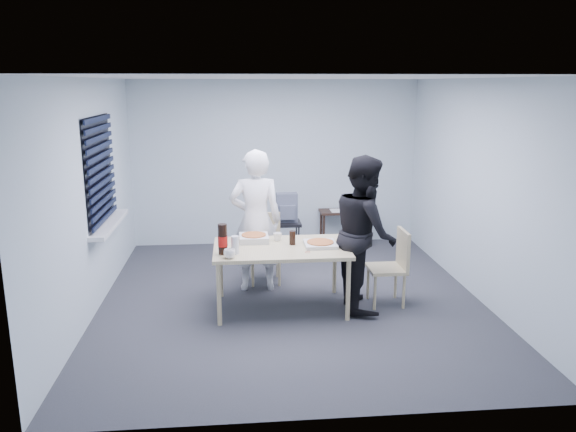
{
  "coord_description": "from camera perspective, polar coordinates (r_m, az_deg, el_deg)",
  "views": [
    {
      "loc": [
        -0.64,
        -6.33,
        2.54
      ],
      "look_at": [
        -0.03,
        0.1,
        1.01
      ],
      "focal_mm": 35.0,
      "sensor_mm": 36.0,
      "label": 1
    }
  ],
  "objects": [
    {
      "name": "mug_a",
      "position": [
        5.96,
        -5.97,
        -3.84
      ],
      "size": [
        0.17,
        0.17,
        0.1
      ],
      "primitive_type": "imported",
      "rotation": [
        0.0,
        0.0,
        0.52
      ],
      "color": "white",
      "rests_on": "dining_table"
    },
    {
      "name": "room",
      "position": [
        6.99,
        -18.28,
        3.63
      ],
      "size": [
        5.0,
        5.0,
        5.0
      ],
      "color": "#2F2F34",
      "rests_on": "ground"
    },
    {
      "name": "side_table",
      "position": [
        9.02,
        5.9,
        0.07
      ],
      "size": [
        0.84,
        0.37,
        0.56
      ],
      "color": "#36251B",
      "rests_on": "ground"
    },
    {
      "name": "person_white",
      "position": [
        6.94,
        -3.3,
        -0.47
      ],
      "size": [
        0.65,
        0.42,
        1.77
      ],
      "primitive_type": "imported",
      "rotation": [
        0.0,
        0.0,
        3.14
      ],
      "color": "white",
      "rests_on": "ground"
    },
    {
      "name": "chair_right",
      "position": [
        6.67,
        10.7,
        -4.6
      ],
      "size": [
        0.42,
        0.42,
        0.89
      ],
      "color": "#C9BE8B",
      "rests_on": "ground"
    },
    {
      "name": "plastic_cups",
      "position": [
        6.09,
        -5.4,
        -2.95
      ],
      "size": [
        0.08,
        0.08,
        0.2
      ],
      "primitive_type": "cylinder",
      "rotation": [
        0.0,
        0.0,
        -0.02
      ],
      "color": "silver",
      "rests_on": "dining_table"
    },
    {
      "name": "chair_far",
      "position": [
        7.34,
        -2.38,
        -2.69
      ],
      "size": [
        0.42,
        0.42,
        0.89
      ],
      "color": "#C9BE8B",
      "rests_on": "ground"
    },
    {
      "name": "rubber_band",
      "position": [
        6.15,
        2.02,
        -3.69
      ],
      "size": [
        0.08,
        0.08,
        0.0
      ],
      "primitive_type": "torus",
      "rotation": [
        0.0,
        0.0,
        0.42
      ],
      "color": "red",
      "rests_on": "dining_table"
    },
    {
      "name": "cola_glass",
      "position": [
        6.42,
        0.45,
        -2.23
      ],
      "size": [
        0.07,
        0.07,
        0.16
      ],
      "primitive_type": "cylinder",
      "rotation": [
        0.0,
        0.0,
        0.0
      ],
      "color": "black",
      "rests_on": "dining_table"
    },
    {
      "name": "soda_bottle",
      "position": [
        6.08,
        -6.65,
        -2.41
      ],
      "size": [
        0.11,
        0.11,
        0.33
      ],
      "rotation": [
        0.0,
        0.0,
        -0.42
      ],
      "color": "black",
      "rests_on": "dining_table"
    },
    {
      "name": "pizza_box_a",
      "position": [
        6.57,
        -3.49,
        -2.23
      ],
      "size": [
        0.34,
        0.34,
        0.08
      ],
      "rotation": [
        0.0,
        0.0,
        -0.25
      ],
      "color": "silver",
      "rests_on": "dining_table"
    },
    {
      "name": "black_box",
      "position": [
        9.09,
        7.23,
        0.86
      ],
      "size": [
        0.18,
        0.16,
        0.07
      ],
      "primitive_type": "cube",
      "rotation": [
        0.0,
        0.0,
        -0.36
      ],
      "color": "black",
      "rests_on": "side_table"
    },
    {
      "name": "dining_table",
      "position": [
        6.37,
        -0.72,
        -3.64
      ],
      "size": [
        1.52,
        0.96,
        0.74
      ],
      "color": "#C9BE8B",
      "rests_on": "ground"
    },
    {
      "name": "stool",
      "position": [
        8.28,
        -0.11,
        -1.31
      ],
      "size": [
        0.4,
        0.4,
        0.55
      ],
      "color": "black",
      "rests_on": "ground"
    },
    {
      "name": "backpack",
      "position": [
        8.19,
        -0.11,
        0.82
      ],
      "size": [
        0.3,
        0.22,
        0.43
      ],
      "rotation": [
        0.0,
        0.0,
        -0.04
      ],
      "color": "slate",
      "rests_on": "stool"
    },
    {
      "name": "person_black",
      "position": [
        6.42,
        7.78,
        -1.71
      ],
      "size": [
        0.47,
        0.86,
        1.77
      ],
      "primitive_type": "imported",
      "rotation": [
        0.0,
        0.0,
        1.57
      ],
      "color": "black",
      "rests_on": "ground"
    },
    {
      "name": "mug_b",
      "position": [
        6.58,
        -1.07,
        -2.12
      ],
      "size": [
        0.1,
        0.1,
        0.09
      ],
      "primitive_type": "imported",
      "color": "white",
      "rests_on": "dining_table"
    },
    {
      "name": "papers",
      "position": [
        8.97,
        4.99,
        0.55
      ],
      "size": [
        0.25,
        0.31,
        0.0
      ],
      "primitive_type": "cube",
      "rotation": [
        0.0,
        0.0,
        -0.2
      ],
      "color": "white",
      "rests_on": "side_table"
    },
    {
      "name": "pizza_box_b",
      "position": [
        6.39,
        3.29,
        -2.82
      ],
      "size": [
        0.36,
        0.36,
        0.05
      ],
      "rotation": [
        0.0,
        0.0,
        0.17
      ],
      "color": "silver",
      "rests_on": "dining_table"
    }
  ]
}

